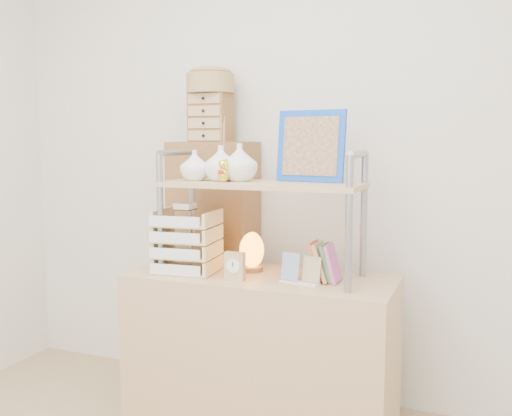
% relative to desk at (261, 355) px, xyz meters
% --- Properties ---
extents(room_shell, '(3.42, 3.41, 2.61)m').
position_rel_desk_xyz_m(room_shell, '(0.00, -0.81, 1.32)').
color(room_shell, silver).
rests_on(room_shell, ground).
extents(desk, '(1.20, 0.50, 0.75)m').
position_rel_desk_xyz_m(desk, '(0.00, 0.00, 0.00)').
color(desk, tan).
rests_on(desk, ground).
extents(cabinet, '(0.46, 0.25, 1.35)m').
position_rel_desk_xyz_m(cabinet, '(-0.42, 0.37, 0.30)').
color(cabinet, brown).
rests_on(cabinet, ground).
extents(hutch, '(0.90, 0.34, 0.74)m').
position_rel_desk_xyz_m(hutch, '(-0.06, 0.01, 0.82)').
color(hutch, gray).
rests_on(hutch, desk).
extents(letter_tray, '(0.29, 0.27, 0.32)m').
position_rel_desk_xyz_m(letter_tray, '(-0.35, -0.06, 0.50)').
color(letter_tray, '#D3BB7E').
rests_on(letter_tray, desk).
extents(salt_lamp, '(0.12, 0.11, 0.18)m').
position_rel_desk_xyz_m(salt_lamp, '(-0.07, 0.06, 0.47)').
color(salt_lamp, brown).
rests_on(salt_lamp, desk).
extents(desk_clock, '(0.09, 0.04, 0.12)m').
position_rel_desk_xyz_m(desk_clock, '(-0.07, -0.13, 0.44)').
color(desk_clock, tan).
rests_on(desk_clock, desk).
extents(postcard_stand, '(0.18, 0.08, 0.13)m').
position_rel_desk_xyz_m(postcard_stand, '(0.21, -0.07, 0.41)').
color(postcard_stand, white).
rests_on(postcard_stand, desk).
extents(drawer_chest, '(0.20, 0.16, 0.25)m').
position_rel_desk_xyz_m(drawer_chest, '(-0.42, 0.35, 1.10)').
color(drawer_chest, brown).
rests_on(drawer_chest, cabinet).
extents(woven_basket, '(0.25, 0.25, 0.10)m').
position_rel_desk_xyz_m(woven_basket, '(-0.42, 0.35, 1.28)').
color(woven_basket, olive).
rests_on(woven_basket, drawer_chest).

